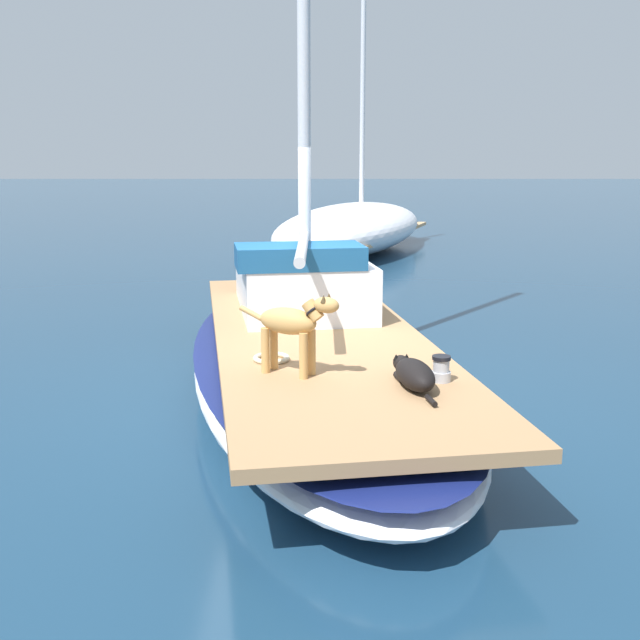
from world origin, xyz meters
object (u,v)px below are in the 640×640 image
sailboat_main (320,363)px  dog_tan (296,324)px  moored_boat_far_astern (355,228)px  dog_black (417,374)px  coiled_rope (275,358)px  deck_winch (444,370)px

sailboat_main → dog_tan: 1.68m
sailboat_main → moored_boat_far_astern: (0.81, 11.14, 0.28)m
sailboat_main → moored_boat_far_astern: bearing=85.9°
dog_black → coiled_rope: bearing=146.5°
sailboat_main → moored_boat_far_astern: 11.17m
coiled_rope → moored_boat_far_astern: moored_boat_far_astern is taller
sailboat_main → dog_tan: dog_tan is taller
dog_tan → moored_boat_far_astern: 12.68m
sailboat_main → coiled_rope: 1.19m
sailboat_main → dog_black: (0.76, -1.84, 0.43)m
dog_tan → deck_winch: dog_tan is taller
sailboat_main → dog_tan: size_ratio=8.74×
sailboat_main → dog_black: 2.03m
coiled_rope → sailboat_main: bearing=69.5°
dog_tan → sailboat_main: bearing=82.6°
sailboat_main → coiled_rope: (-0.40, -1.07, 0.35)m
coiled_rope → moored_boat_far_astern: 12.27m
coiled_rope → deck_winch: bearing=-23.8°
dog_black → deck_winch: dog_black is taller
dog_tan → dog_black: bearing=-20.0°
sailboat_main → moored_boat_far_astern: size_ratio=0.93×
sailboat_main → deck_winch: bearing=-59.4°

